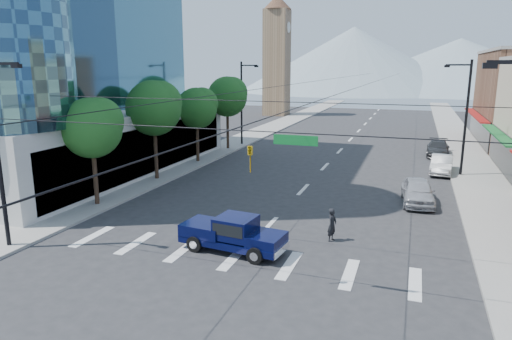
% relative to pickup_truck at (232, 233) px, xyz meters
% --- Properties ---
extents(ground, '(160.00, 160.00, 0.00)m').
position_rel_pickup_truck_xyz_m(ground, '(0.56, -2.19, -0.89)').
color(ground, '#28282B').
rests_on(ground, ground).
extents(sidewalk_left, '(4.00, 120.00, 0.15)m').
position_rel_pickup_truck_xyz_m(sidewalk_left, '(-11.44, 37.81, -0.81)').
color(sidewalk_left, gray).
rests_on(sidewalk_left, ground).
extents(sidewalk_right, '(4.00, 120.00, 0.15)m').
position_rel_pickup_truck_xyz_m(sidewalk_right, '(12.56, 37.81, -0.81)').
color(sidewalk_right, gray).
rests_on(sidewalk_right, ground).
extents(clock_tower, '(4.80, 4.80, 20.40)m').
position_rel_pickup_truck_xyz_m(clock_tower, '(-15.94, 59.81, 9.75)').
color(clock_tower, '#8C6B4C').
rests_on(clock_tower, ground).
extents(mountain_left, '(80.00, 80.00, 22.00)m').
position_rel_pickup_truck_xyz_m(mountain_left, '(-14.44, 147.81, 10.11)').
color(mountain_left, gray).
rests_on(mountain_left, ground).
extents(mountain_right, '(90.00, 90.00, 18.00)m').
position_rel_pickup_truck_xyz_m(mountain_right, '(20.56, 157.81, 8.11)').
color(mountain_right, gray).
rests_on(mountain_right, ground).
extents(tree_near, '(3.65, 3.64, 6.71)m').
position_rel_pickup_truck_xyz_m(tree_near, '(-10.51, 3.91, 4.10)').
color(tree_near, black).
rests_on(tree_near, ground).
extents(tree_midnear, '(4.09, 4.09, 7.52)m').
position_rel_pickup_truck_xyz_m(tree_midnear, '(-10.51, 10.91, 4.70)').
color(tree_midnear, black).
rests_on(tree_midnear, ground).
extents(tree_midfar, '(3.65, 3.64, 6.71)m').
position_rel_pickup_truck_xyz_m(tree_midfar, '(-10.51, 17.91, 4.10)').
color(tree_midfar, black).
rests_on(tree_midfar, ground).
extents(tree_far, '(4.09, 4.09, 7.52)m').
position_rel_pickup_truck_xyz_m(tree_far, '(-10.51, 24.91, 4.70)').
color(tree_far, black).
rests_on(tree_far, ground).
extents(signal_rig, '(21.80, 0.20, 9.00)m').
position_rel_pickup_truck_xyz_m(signal_rig, '(0.76, -3.19, 3.76)').
color(signal_rig, black).
rests_on(signal_rig, ground).
extents(lamp_pole_nw, '(2.00, 0.25, 9.00)m').
position_rel_pickup_truck_xyz_m(lamp_pole_nw, '(-10.10, 27.81, 4.05)').
color(lamp_pole_nw, black).
rests_on(lamp_pole_nw, ground).
extents(lamp_pole_ne, '(2.00, 0.25, 9.00)m').
position_rel_pickup_truck_xyz_m(lamp_pole_ne, '(11.23, 19.81, 4.05)').
color(lamp_pole_ne, black).
rests_on(lamp_pole_ne, ground).
extents(pickup_truck, '(5.21, 2.40, 1.71)m').
position_rel_pickup_truck_xyz_m(pickup_truck, '(0.00, 0.00, 0.00)').
color(pickup_truck, '#070B35').
rests_on(pickup_truck, ground).
extents(pedestrian, '(0.54, 0.69, 1.67)m').
position_rel_pickup_truck_xyz_m(pedestrian, '(4.18, 2.81, -0.05)').
color(pedestrian, black).
rests_on(pedestrian, ground).
extents(parked_car_near, '(2.24, 4.81, 1.59)m').
position_rel_pickup_truck_xyz_m(parked_car_near, '(8.16, 10.94, -0.09)').
color(parked_car_near, '#BCBCC2').
rests_on(parked_car_near, ground).
extents(parked_car_mid, '(1.97, 4.65, 1.49)m').
position_rel_pickup_truck_xyz_m(parked_car_mid, '(9.96, 20.38, -0.14)').
color(parked_car_mid, '#B8B8B8').
rests_on(parked_car_mid, ground).
extents(parked_car_far, '(2.24, 5.14, 1.47)m').
position_rel_pickup_truck_xyz_m(parked_car_far, '(9.96, 28.27, -0.15)').
color(parked_car_far, '#303133').
rests_on(parked_car_far, ground).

